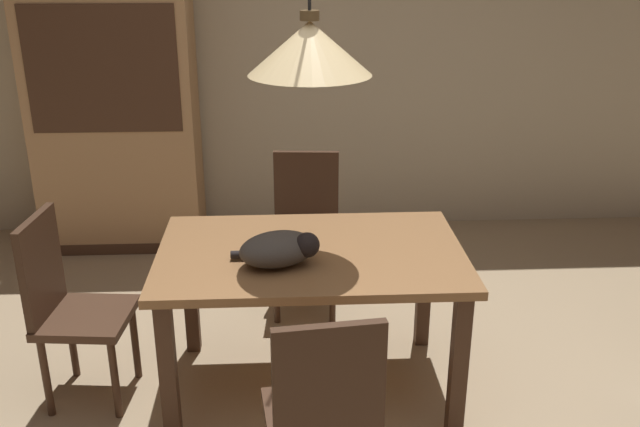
% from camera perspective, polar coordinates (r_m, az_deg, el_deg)
% --- Properties ---
extents(back_wall, '(6.40, 0.10, 2.90)m').
position_cam_1_polar(back_wall, '(5.18, -0.81, 14.41)').
color(back_wall, beige).
rests_on(back_wall, ground).
extents(dining_table, '(1.40, 0.90, 0.75)m').
position_cam_1_polar(dining_table, '(3.27, -0.74, -4.58)').
color(dining_table, olive).
rests_on(dining_table, ground).
extents(chair_near_front, '(0.44, 0.44, 0.93)m').
position_cam_1_polar(chair_near_front, '(2.59, 0.31, -15.87)').
color(chair_near_front, '#472D1E').
rests_on(chair_near_front, ground).
extents(chair_left_side, '(0.44, 0.44, 0.93)m').
position_cam_1_polar(chair_left_side, '(3.49, -19.71, -6.72)').
color(chair_left_side, '#472D1E').
rests_on(chair_left_side, ground).
extents(chair_far_back, '(0.43, 0.43, 0.93)m').
position_cam_1_polar(chair_far_back, '(4.13, -1.15, -0.95)').
color(chair_far_back, '#472D1E').
rests_on(chair_far_back, ground).
extents(cat_sleeping, '(0.41, 0.32, 0.16)m').
position_cam_1_polar(cat_sleeping, '(3.06, -3.24, -2.86)').
color(cat_sleeping, '#4C4742').
rests_on(cat_sleeping, dining_table).
extents(pendant_lamp, '(0.52, 0.52, 1.30)m').
position_cam_1_polar(pendant_lamp, '(2.97, -0.83, 13.28)').
color(pendant_lamp, beige).
extents(hutch_bookcase, '(1.12, 0.45, 1.85)m').
position_cam_1_polar(hutch_bookcase, '(5.08, -16.15, 7.00)').
color(hutch_bookcase, tan).
rests_on(hutch_bookcase, ground).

